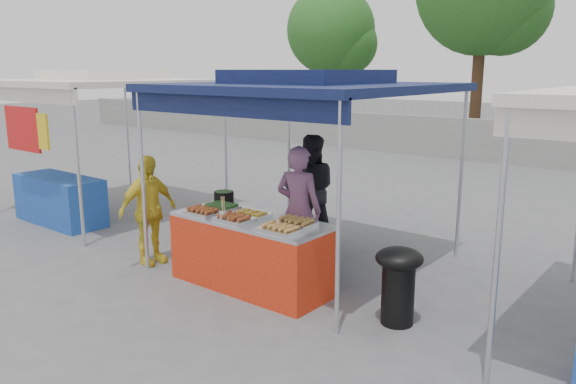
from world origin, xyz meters
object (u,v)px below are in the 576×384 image
Objects in this scene: wok_burner at (398,279)px; customer_person at (148,210)px; vendor_woman at (299,210)px; helper_man at (310,190)px; vendor_table at (252,253)px; cooking_pot at (224,197)px.

customer_person is (-3.49, -0.43, 0.25)m from wok_burner.
vendor_woman is 1.25m from helper_man.
vendor_table is 0.86m from vendor_woman.
vendor_table is 7.67× the size of cooking_pot.
vendor_table is 1.94m from helper_man.
helper_man is (-0.49, 1.84, 0.40)m from vendor_table.
helper_man is (0.33, 1.46, -0.10)m from cooking_pot.
vendor_woman is at bearing 82.97° from helper_man.
customer_person is at bearing -143.12° from cooking_pot.
vendor_table is at bearing 66.99° from vendor_woman.
vendor_table is 1.21× the size of vendor_woman.
cooking_pot is at bearing -50.38° from customer_person.
wok_burner is 0.50× the size of helper_man.
wok_burner is 0.50× the size of vendor_woman.
cooking_pot is 1.03m from vendor_woman.
helper_man reaches higher than cooking_pot.
customer_person is (-0.82, -0.61, -0.19)m from cooking_pot.
customer_person reaches higher than cooking_pot.
vendor_woman is 1.12× the size of customer_person.
cooking_pot is 1.50m from helper_man.
helper_man reaches higher than vendor_table.
wok_burner is at bearing 5.71° from vendor_table.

